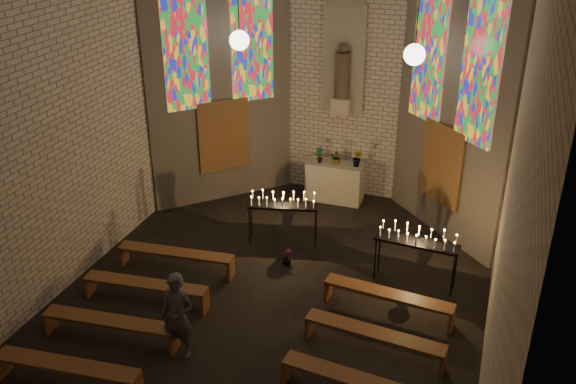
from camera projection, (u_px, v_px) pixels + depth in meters
The scene contains 17 objects.
floor at pixel (254, 326), 11.73m from camera, with size 12.00×12.00×0.00m, color black.
room at pixel (312, 79), 12.95m from camera, with size 8.22×12.43×7.00m.
altar at pixel (335, 182), 16.13m from camera, with size 1.40×0.60×1.00m, color beige.
flower_vase_left at pixel (320, 155), 15.87m from camera, with size 0.22×0.15×0.42m, color #4C723F.
flower_vase_center at pixel (337, 157), 15.81m from camera, with size 0.32×0.28×0.36m, color #4C723F.
flower_vase_right at pixel (358, 158), 15.64m from camera, with size 0.25×0.20×0.45m, color #4C723F.
aisle_flower_pot at pixel (287, 258), 13.50m from camera, with size 0.20×0.20×0.36m, color #4C723F.
votive_stand_left at pixel (283, 202), 14.04m from camera, with size 1.60×0.73×1.15m.
votive_stand_right at pixel (417, 239), 12.51m from camera, with size 1.68×0.50×1.21m.
pew_left_0 at pixel (176, 255), 13.22m from camera, with size 2.46×0.58×0.47m.
pew_right_0 at pixel (388, 296), 11.91m from camera, with size 2.46×0.58×0.47m.
pew_left_1 at pixel (145, 286), 12.20m from camera, with size 2.46×0.58×0.47m.
pew_right_1 at pixel (374, 335), 10.89m from camera, with size 2.46×0.58×0.47m.
pew_left_2 at pixel (110, 323), 11.19m from camera, with size 2.46×0.58×0.47m.
pew_right_2 at pixel (358, 383), 9.87m from camera, with size 2.46×0.58×0.47m.
pew_left_3 at pixel (67, 368), 10.17m from camera, with size 2.46×0.58×0.47m.
visitor at pixel (178, 316), 10.69m from camera, with size 0.58×0.38×1.59m, color #484650.
Camera 1 is at (3.71, -8.72, 7.37)m, focal length 40.00 mm.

